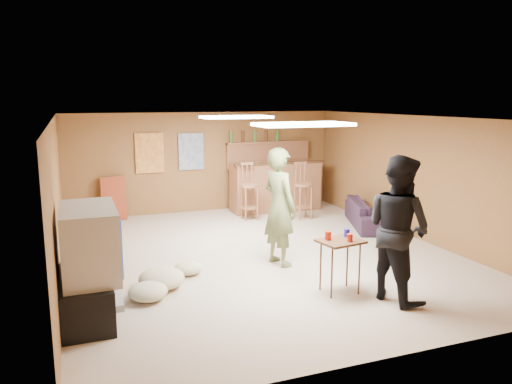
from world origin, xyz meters
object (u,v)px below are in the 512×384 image
object	(u,v)px
tray_table	(340,266)
tv_body	(89,242)
person_black	(398,228)
sofa	(370,213)
bar_counter	(275,186)
person_olive	(280,207)

from	to	relation	value
tray_table	tv_body	bearing A→B (deg)	173.58
person_black	sofa	world-z (taller)	person_black
person_black	bar_counter	bearing A→B (deg)	-18.07
bar_counter	person_olive	size ratio (longest dim) A/B	1.12
tv_body	sofa	world-z (taller)	tv_body
person_olive	bar_counter	bearing A→B (deg)	-37.22
person_black	tray_table	size ratio (longest dim) A/B	2.60
tv_body	sofa	distance (m)	5.93
tv_body	person_black	distance (m)	3.68
person_olive	tray_table	size ratio (longest dim) A/B	2.54
sofa	tray_table	bearing A→B (deg)	161.84
tv_body	bar_counter	bearing A→B (deg)	47.00
sofa	tray_table	xyz separation A→B (m)	(-2.30, -2.82, 0.10)
sofa	bar_counter	bearing A→B (deg)	52.41
tv_body	person_black	bearing A→B (deg)	-12.07
tv_body	tray_table	world-z (taller)	tv_body
tv_body	person_black	xyz separation A→B (m)	(3.60, -0.77, 0.01)
tray_table	bar_counter	bearing A→B (deg)	77.03
tv_body	sofa	bearing A→B (deg)	24.86
bar_counter	person_black	world-z (taller)	person_black
person_black	person_olive	bearing A→B (deg)	13.69
tv_body	person_olive	size ratio (longest dim) A/B	0.62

